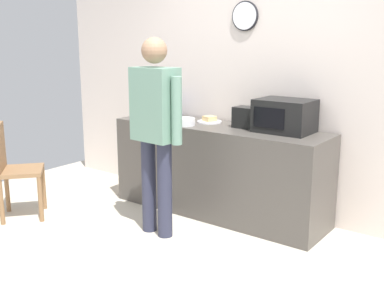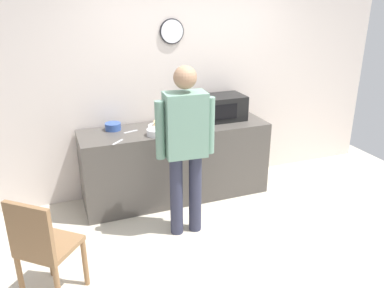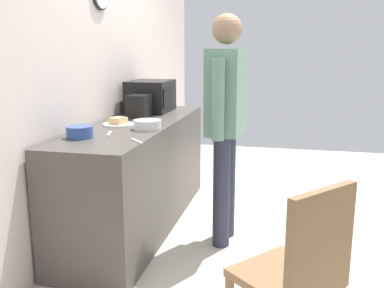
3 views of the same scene
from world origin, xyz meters
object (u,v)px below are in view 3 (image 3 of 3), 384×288
at_px(salad_bowl, 80,132).
at_px(wooden_chair, 298,273).
at_px(fork_utensil, 109,134).
at_px(spoon_utensil, 136,141).
at_px(microwave, 151,96).
at_px(sandwich_plate, 118,123).
at_px(person_standing, 226,113).
at_px(cereal_bowl, 147,125).
at_px(toaster, 139,106).

distance_m(salad_bowl, wooden_chair, 1.74).
distance_m(fork_utensil, spoon_utensil, 0.34).
xyz_separation_m(microwave, sandwich_plate, (-0.83, -0.00, -0.13)).
bearing_deg(wooden_chair, microwave, 32.60).
height_order(spoon_utensil, person_standing, person_standing).
relative_size(sandwich_plate, cereal_bowl, 1.17).
bearing_deg(fork_utensil, salad_bowl, 140.27).
xyz_separation_m(cereal_bowl, person_standing, (0.13, -0.58, 0.09)).
bearing_deg(toaster, spoon_utensil, -161.21).
relative_size(fork_utensil, person_standing, 0.10).
distance_m(spoon_utensil, wooden_chair, 1.38).
bearing_deg(cereal_bowl, salad_bowl, 139.94).
xyz_separation_m(spoon_utensil, person_standing, (0.57, -0.50, 0.12)).
xyz_separation_m(salad_bowl, fork_utensil, (0.17, -0.14, -0.04)).
bearing_deg(toaster, salad_bowl, 174.96).
distance_m(microwave, wooden_chair, 2.65).
bearing_deg(toaster, microwave, 2.58).
height_order(toaster, fork_utensil, toaster).
bearing_deg(salad_bowl, wooden_chair, -119.76).
relative_size(toaster, person_standing, 0.13).
bearing_deg(microwave, wooden_chair, -147.40).
relative_size(salad_bowl, person_standing, 0.10).
bearing_deg(wooden_chair, salad_bowl, 60.24).
bearing_deg(salad_bowl, spoon_utensil, -93.88).
xyz_separation_m(fork_utensil, wooden_chair, (-1.01, -1.32, -0.38)).
relative_size(person_standing, wooden_chair, 1.86).
bearing_deg(toaster, cereal_bowl, -154.33).
xyz_separation_m(toaster, fork_utensil, (-0.79, -0.06, -0.10)).
bearing_deg(fork_utensil, toaster, 4.17).
relative_size(sandwich_plate, person_standing, 0.14).
height_order(microwave, person_standing, person_standing).
relative_size(cereal_bowl, person_standing, 0.12).
relative_size(microwave, cereal_bowl, 2.36).
height_order(microwave, fork_utensil, microwave).
bearing_deg(person_standing, microwave, 46.76).
height_order(sandwich_plate, toaster, toaster).
relative_size(microwave, toaster, 2.27).
bearing_deg(sandwich_plate, person_standing, -88.37).
bearing_deg(spoon_utensil, toaster, 18.79).
bearing_deg(salad_bowl, fork_utensil, -39.73).
bearing_deg(toaster, sandwich_plate, 177.75).
relative_size(cereal_bowl, wooden_chair, 0.22).
bearing_deg(salad_bowl, cereal_bowl, -40.06).
distance_m(salad_bowl, cereal_bowl, 0.54).
distance_m(toaster, spoon_utensil, 1.05).
height_order(microwave, cereal_bowl, microwave).
relative_size(microwave, person_standing, 0.29).
bearing_deg(toaster, person_standing, -116.32).
bearing_deg(salad_bowl, person_standing, -59.51).
distance_m(microwave, spoon_utensil, 1.43).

